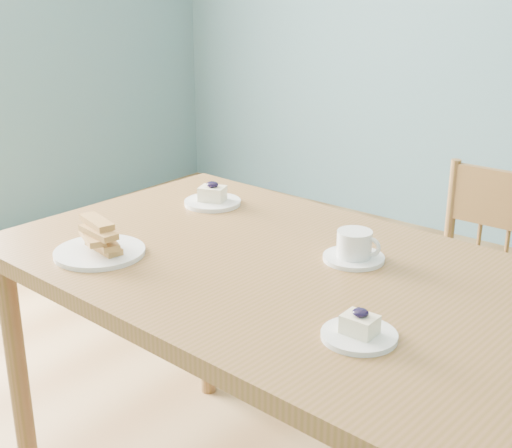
# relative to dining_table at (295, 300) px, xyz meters

# --- Properties ---
(room) EXTENTS (5.01, 5.01, 2.71)m
(room) POSITION_rel_dining_table_xyz_m (-0.15, -0.08, 0.65)
(room) COLOR olive
(room) RESTS_ON ground
(dining_table) EXTENTS (1.49, 0.89, 0.78)m
(dining_table) POSITION_rel_dining_table_xyz_m (0.00, 0.00, 0.00)
(dining_table) COLOR brown
(dining_table) RESTS_ON ground
(dining_chair) EXTENTS (0.41, 0.39, 0.88)m
(dining_chair) POSITION_rel_dining_table_xyz_m (0.20, 0.65, -0.25)
(dining_chair) COLOR brown
(dining_chair) RESTS_ON ground
(cheesecake_plate_near) EXTENTS (0.14, 0.14, 0.06)m
(cheesecake_plate_near) POSITION_rel_dining_table_xyz_m (0.28, -0.18, 0.09)
(cheesecake_plate_near) COLOR white
(cheesecake_plate_near) RESTS_ON dining_table
(cheesecake_plate_far) EXTENTS (0.16, 0.16, 0.07)m
(cheesecake_plate_far) POSITION_rel_dining_table_xyz_m (-0.46, 0.22, 0.09)
(cheesecake_plate_far) COLOR white
(cheesecake_plate_far) RESTS_ON dining_table
(coffee_cup) EXTENTS (0.14, 0.14, 0.07)m
(coffee_cup) POSITION_rel_dining_table_xyz_m (0.07, 0.13, 0.11)
(coffee_cup) COLOR white
(coffee_cup) RESTS_ON dining_table
(biscotti_plate) EXTENTS (0.21, 0.21, 0.08)m
(biscotti_plate) POSITION_rel_dining_table_xyz_m (-0.41, -0.22, 0.10)
(biscotti_plate) COLOR white
(biscotti_plate) RESTS_ON dining_table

